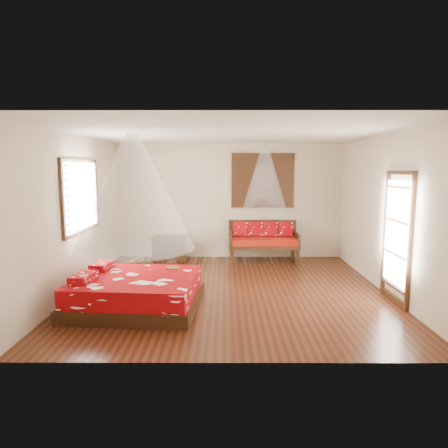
% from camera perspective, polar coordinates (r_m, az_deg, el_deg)
% --- Properties ---
extents(room, '(5.54, 5.54, 2.84)m').
position_cam_1_polar(room, '(7.08, 0.93, 1.49)').
color(room, black).
rests_on(room, ground).
extents(bed, '(2.07, 1.90, 0.63)m').
position_cam_1_polar(bed, '(6.59, -12.47, -9.43)').
color(bed, black).
rests_on(bed, floor).
extents(daybed, '(1.64, 0.73, 0.94)m').
position_cam_1_polar(daybed, '(9.60, 5.63, -2.14)').
color(daybed, black).
rests_on(daybed, floor).
extents(storage_chest, '(0.84, 0.62, 0.57)m').
position_cam_1_polar(storage_chest, '(9.76, -7.69, -3.37)').
color(storage_chest, black).
rests_on(storage_chest, floor).
extents(shutter_panel, '(1.52, 0.06, 1.32)m').
position_cam_1_polar(shutter_panel, '(9.80, 5.55, 6.19)').
color(shutter_panel, black).
rests_on(shutter_panel, wall_back).
extents(window_left, '(0.10, 1.74, 1.34)m').
position_cam_1_polar(window_left, '(7.71, -19.72, 3.79)').
color(window_left, black).
rests_on(window_left, wall_left).
extents(glazed_door, '(0.08, 1.02, 2.16)m').
position_cam_1_polar(glazed_door, '(7.11, 23.46, -1.84)').
color(glazed_door, black).
rests_on(glazed_door, floor).
extents(wine_tray, '(0.23, 0.23, 0.19)m').
position_cam_1_polar(wine_tray, '(6.89, -7.37, -5.95)').
color(wine_tray, brown).
rests_on(wine_tray, bed).
extents(mosquito_net_main, '(1.86, 1.86, 1.80)m').
position_cam_1_polar(mosquito_net_main, '(6.30, -12.77, 4.59)').
color(mosquito_net_main, white).
rests_on(mosquito_net_main, ceiling).
extents(mosquito_net_daybed, '(1.02, 1.02, 1.50)m').
position_cam_1_polar(mosquito_net_daybed, '(9.33, 5.83, 6.72)').
color(mosquito_net_daybed, white).
rests_on(mosquito_net_daybed, ceiling).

